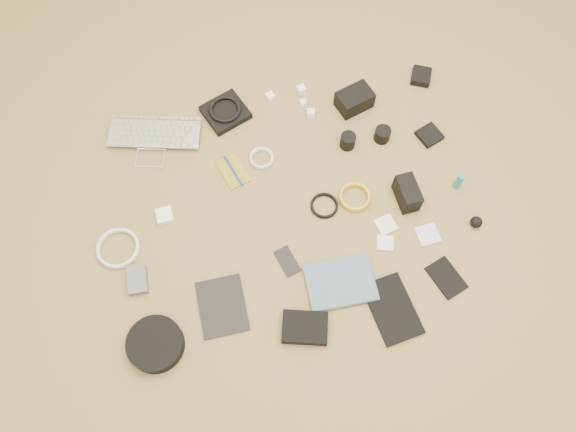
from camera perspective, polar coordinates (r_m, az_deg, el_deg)
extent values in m
cube|color=olive|center=(2.18, 0.18, 0.38)|extent=(4.00, 4.00, 0.04)
imported|color=silver|center=(2.34, -13.53, 7.04)|extent=(0.42, 0.34, 0.03)
cube|color=black|center=(2.38, -6.37, 10.43)|extent=(0.22, 0.21, 0.03)
torus|color=black|center=(2.36, -6.43, 10.75)|extent=(0.13, 0.13, 0.02)
cube|color=white|center=(2.41, -1.82, 12.01)|extent=(0.04, 0.04, 0.03)
cube|color=white|center=(2.43, 1.36, 12.70)|extent=(0.04, 0.04, 0.03)
cube|color=white|center=(2.40, 1.57, 11.42)|extent=(0.03, 0.03, 0.02)
cube|color=white|center=(2.36, 2.31, 10.40)|extent=(0.03, 0.03, 0.03)
cube|color=black|center=(2.38, 6.77, 11.65)|extent=(0.16, 0.14, 0.08)
cube|color=black|center=(2.54, 13.36, 13.64)|extent=(0.11, 0.11, 0.03)
cube|color=olive|center=(2.24, -5.57, 4.52)|extent=(0.13, 0.16, 0.01)
cylinder|color=#123695|center=(2.23, -5.59, 4.62)|extent=(0.06, 0.14, 0.01)
torus|color=silver|center=(2.26, -2.69, 5.82)|extent=(0.12, 0.12, 0.01)
cylinder|color=black|center=(2.28, 6.10, 7.59)|extent=(0.07, 0.07, 0.07)
cylinder|color=black|center=(2.32, 9.56, 8.17)|extent=(0.08, 0.08, 0.06)
cube|color=black|center=(2.38, 14.16, 7.96)|extent=(0.11, 0.11, 0.02)
cube|color=white|center=(2.19, -12.41, 0.04)|extent=(0.07, 0.07, 0.03)
torus|color=silver|center=(2.18, -16.83, -3.21)|extent=(0.21, 0.21, 0.01)
torus|color=black|center=(2.16, 3.70, 1.01)|extent=(0.12, 0.12, 0.01)
torus|color=gold|center=(2.19, 6.78, 1.85)|extent=(0.16, 0.16, 0.01)
cube|color=black|center=(2.18, 12.02, 2.27)|extent=(0.08, 0.13, 0.10)
cylinder|color=teal|center=(2.26, 16.98, 3.38)|extent=(0.03, 0.03, 0.09)
cube|color=#57575C|center=(2.11, -15.04, -6.31)|extent=(0.07, 0.11, 0.03)
cube|color=black|center=(2.04, -6.70, -9.07)|extent=(0.17, 0.22, 0.01)
cube|color=black|center=(2.08, -0.07, -4.61)|extent=(0.09, 0.12, 0.01)
cube|color=silver|center=(2.13, 9.85, -2.72)|extent=(0.08, 0.08, 0.01)
cube|color=silver|center=(2.16, 9.92, -0.89)|extent=(0.08, 0.08, 0.01)
cube|color=silver|center=(2.18, 14.01, -1.86)|extent=(0.09, 0.09, 0.01)
sphere|color=black|center=(2.23, 18.58, -0.59)|extent=(0.06, 0.06, 0.05)
cylinder|color=black|center=(2.02, -13.31, -12.55)|extent=(0.21, 0.21, 0.05)
cube|color=black|center=(1.99, 1.72, -11.27)|extent=(0.18, 0.15, 0.04)
imported|color=#486179|center=(2.03, 5.96, -9.17)|extent=(0.24, 0.18, 0.02)
cube|color=black|center=(2.05, 10.55, -9.26)|extent=(0.18, 0.26, 0.02)
cube|color=black|center=(2.13, 15.78, -6.05)|extent=(0.14, 0.16, 0.01)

